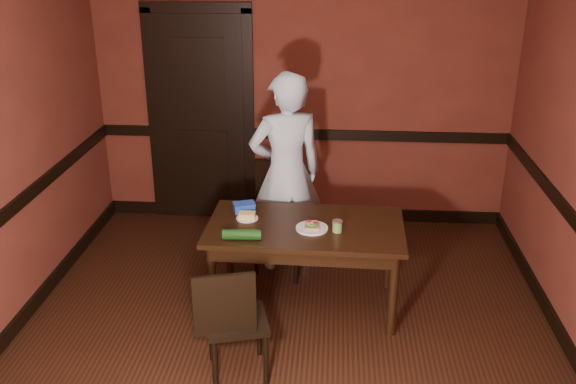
# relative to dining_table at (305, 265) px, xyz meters

# --- Properties ---
(floor) EXTENTS (4.00, 4.50, 0.01)m
(floor) POSITION_rel_dining_table_xyz_m (-0.12, -0.57, -0.35)
(floor) COLOR black
(floor) RESTS_ON ground
(wall_back) EXTENTS (4.00, 0.02, 2.70)m
(wall_back) POSITION_rel_dining_table_xyz_m (-0.12, 1.68, 1.00)
(wall_back) COLOR #5D261C
(wall_back) RESTS_ON ground
(dado_back) EXTENTS (4.00, 0.03, 0.10)m
(dado_back) POSITION_rel_dining_table_xyz_m (-0.12, 1.66, 0.55)
(dado_back) COLOR black
(dado_back) RESTS_ON ground
(baseboard_back) EXTENTS (4.00, 0.03, 0.12)m
(baseboard_back) POSITION_rel_dining_table_xyz_m (-0.12, 1.66, -0.29)
(baseboard_back) COLOR black
(baseboard_back) RESTS_ON ground
(baseboard_left) EXTENTS (0.03, 4.50, 0.12)m
(baseboard_left) POSITION_rel_dining_table_xyz_m (-2.10, -0.57, -0.29)
(baseboard_left) COLOR black
(baseboard_left) RESTS_ON ground
(baseboard_right) EXTENTS (0.03, 4.50, 0.12)m
(baseboard_right) POSITION_rel_dining_table_xyz_m (1.87, -0.57, -0.29)
(baseboard_right) COLOR black
(baseboard_right) RESTS_ON ground
(door) EXTENTS (1.05, 0.07, 2.20)m
(door) POSITION_rel_dining_table_xyz_m (-1.12, 1.64, 0.74)
(door) COLOR black
(door) RESTS_ON ground
(dining_table) EXTENTS (1.50, 0.87, 0.69)m
(dining_table) POSITION_rel_dining_table_xyz_m (0.00, 0.00, 0.00)
(dining_table) COLOR black
(dining_table) RESTS_ON floor
(chair_far) EXTENTS (0.55, 0.55, 0.93)m
(chair_far) POSITION_rel_dining_table_xyz_m (-0.21, 0.57, 0.12)
(chair_far) COLOR black
(chair_far) RESTS_ON floor
(chair_near) EXTENTS (0.47, 0.47, 0.83)m
(chair_near) POSITION_rel_dining_table_xyz_m (-0.40, -0.88, 0.07)
(chair_near) COLOR black
(chair_near) RESTS_ON floor
(person) EXTENTS (0.73, 0.60, 1.73)m
(person) POSITION_rel_dining_table_xyz_m (-0.20, 0.65, 0.52)
(person) COLOR silver
(person) RESTS_ON floor
(sandwich_plate) EXTENTS (0.24, 0.24, 0.06)m
(sandwich_plate) POSITION_rel_dining_table_xyz_m (0.05, -0.07, 0.36)
(sandwich_plate) COLOR silver
(sandwich_plate) RESTS_ON dining_table
(sauce_jar) EXTENTS (0.08, 0.08, 0.09)m
(sauce_jar) POSITION_rel_dining_table_xyz_m (0.24, -0.10, 0.39)
(sauce_jar) COLOR #639546
(sauce_jar) RESTS_ON dining_table
(cheese_saucer) EXTENTS (0.17, 0.17, 0.05)m
(cheese_saucer) POSITION_rel_dining_table_xyz_m (-0.45, 0.07, 0.37)
(cheese_saucer) COLOR silver
(cheese_saucer) RESTS_ON dining_table
(food_tub) EXTENTS (0.20, 0.16, 0.07)m
(food_tub) POSITION_rel_dining_table_xyz_m (-0.50, 0.22, 0.38)
(food_tub) COLOR blue
(food_tub) RESTS_ON dining_table
(wrapped_veg) EXTENTS (0.28, 0.09, 0.08)m
(wrapped_veg) POSITION_rel_dining_table_xyz_m (-0.44, -0.28, 0.39)
(wrapped_veg) COLOR #11380F
(wrapped_veg) RESTS_ON dining_table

